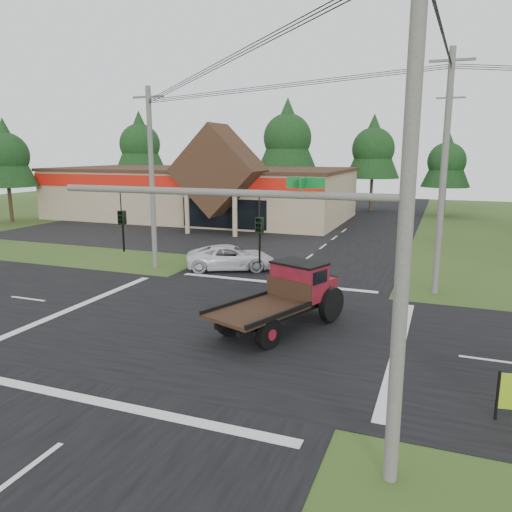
% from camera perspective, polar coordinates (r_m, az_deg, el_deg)
% --- Properties ---
extents(ground, '(120.00, 120.00, 0.00)m').
position_cam_1_polar(ground, '(20.41, -4.18, -7.84)').
color(ground, '#2D4A1A').
rests_on(ground, ground).
extents(road_ns, '(12.00, 120.00, 0.02)m').
position_cam_1_polar(road_ns, '(20.40, -4.18, -7.82)').
color(road_ns, black).
rests_on(road_ns, ground).
extents(road_ew, '(120.00, 12.00, 0.02)m').
position_cam_1_polar(road_ew, '(20.40, -4.18, -7.81)').
color(road_ew, black).
rests_on(road_ew, ground).
extents(parking_apron, '(28.00, 14.00, 0.02)m').
position_cam_1_polar(parking_apron, '(43.16, -10.43, 2.53)').
color(parking_apron, black).
rests_on(parking_apron, ground).
extents(cvs_building, '(30.40, 18.20, 9.19)m').
position_cam_1_polar(cvs_building, '(52.84, -6.19, 7.36)').
color(cvs_building, tan).
rests_on(cvs_building, ground).
extents(traffic_signal_mast, '(8.12, 0.24, 7.00)m').
position_cam_1_polar(traffic_signal_mast, '(10.45, 7.15, -1.77)').
color(traffic_signal_mast, '#595651').
rests_on(traffic_signal_mast, ground).
extents(utility_pole_nr, '(2.00, 0.30, 11.00)m').
position_cam_1_polar(utility_pole_nr, '(9.98, 16.77, 4.26)').
color(utility_pole_nr, '#595651').
rests_on(utility_pole_nr, ground).
extents(utility_pole_nw, '(2.00, 0.30, 10.50)m').
position_cam_1_polar(utility_pole_nw, '(30.14, -11.83, 8.80)').
color(utility_pole_nw, '#595651').
rests_on(utility_pole_nw, ground).
extents(utility_pole_ne, '(2.00, 0.30, 11.50)m').
position_cam_1_polar(utility_pole_ne, '(25.40, 20.64, 8.90)').
color(utility_pole_ne, '#595651').
rests_on(utility_pole_ne, ground).
extents(utility_pole_n, '(2.00, 0.30, 11.20)m').
position_cam_1_polar(utility_pole_n, '(39.40, 20.83, 9.46)').
color(utility_pole_n, '#595651').
rests_on(utility_pole_n, ground).
extents(tree_row_a, '(6.72, 6.72, 12.12)m').
position_cam_1_polar(tree_row_a, '(68.94, -13.14, 12.55)').
color(tree_row_a, '#332316').
rests_on(tree_row_a, ground).
extents(tree_row_b, '(5.60, 5.60, 10.10)m').
position_cam_1_polar(tree_row_b, '(65.73, -4.67, 11.69)').
color(tree_row_b, '#332316').
rests_on(tree_row_b, ground).
extents(tree_row_c, '(7.28, 7.28, 13.13)m').
position_cam_1_polar(tree_row_c, '(61.18, 3.61, 13.58)').
color(tree_row_c, '#332316').
rests_on(tree_row_c, ground).
extents(tree_row_d, '(6.16, 6.16, 11.11)m').
position_cam_1_polar(tree_row_d, '(59.95, 13.26, 12.05)').
color(tree_row_d, '#332316').
rests_on(tree_row_d, ground).
extents(tree_row_e, '(5.04, 5.04, 9.09)m').
position_cam_1_polar(tree_row_e, '(57.39, 20.98, 10.26)').
color(tree_row_e, '#332316').
rests_on(tree_row_e, ground).
extents(tree_side_w, '(5.60, 5.60, 10.10)m').
position_cam_1_polar(tree_side_w, '(54.89, -26.73, 10.46)').
color(tree_side_w, '#332316').
rests_on(tree_side_w, ground).
extents(antique_flatbed_truck, '(4.43, 6.56, 2.56)m').
position_cam_1_polar(antique_flatbed_truck, '(19.49, 2.73, -4.82)').
color(antique_flatbed_truck, '#550C16').
rests_on(antique_flatbed_truck, ground).
extents(white_pickup, '(5.69, 4.25, 1.44)m').
position_cam_1_polar(white_pickup, '(29.57, -2.91, -0.16)').
color(white_pickup, white).
rests_on(white_pickup, ground).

